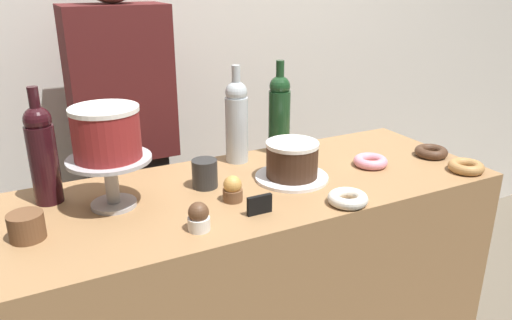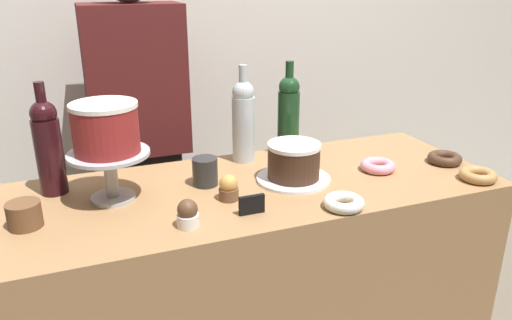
% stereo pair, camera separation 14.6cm
% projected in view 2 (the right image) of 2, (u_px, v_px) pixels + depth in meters
% --- Properties ---
extents(back_wall, '(6.00, 0.05, 2.60)m').
position_uv_depth(back_wall, '(184.00, 23.00, 2.10)').
color(back_wall, silver).
rests_on(back_wall, ground_plane).
extents(display_counter, '(1.48, 0.57, 0.90)m').
position_uv_depth(display_counter, '(256.00, 308.00, 1.65)').
color(display_counter, '#997047').
rests_on(display_counter, ground_plane).
extents(cake_stand_pedestal, '(0.22, 0.22, 0.14)m').
position_uv_depth(cake_stand_pedestal, '(110.00, 168.00, 1.36)').
color(cake_stand_pedestal, '#B2B2B7').
rests_on(cake_stand_pedestal, display_counter).
extents(white_layer_cake, '(0.18, 0.18, 0.14)m').
position_uv_depth(white_layer_cake, '(106.00, 128.00, 1.32)').
color(white_layer_cake, maroon).
rests_on(white_layer_cake, cake_stand_pedestal).
extents(silver_serving_platter, '(0.23, 0.23, 0.01)m').
position_uv_depth(silver_serving_platter, '(293.00, 179.00, 1.53)').
color(silver_serving_platter, white).
rests_on(silver_serving_platter, display_counter).
extents(chocolate_round_cake, '(0.16, 0.16, 0.11)m').
position_uv_depth(chocolate_round_cake, '(294.00, 161.00, 1.50)').
color(chocolate_round_cake, '#3D2619').
rests_on(chocolate_round_cake, silver_serving_platter).
extents(wine_bottle_green, '(0.08, 0.08, 0.33)m').
position_uv_depth(wine_bottle_green, '(289.00, 113.00, 1.71)').
color(wine_bottle_green, '#193D1E').
rests_on(wine_bottle_green, display_counter).
extents(wine_bottle_clear, '(0.08, 0.08, 0.33)m').
position_uv_depth(wine_bottle_clear, '(243.00, 120.00, 1.64)').
color(wine_bottle_clear, '#B2BCC1').
rests_on(wine_bottle_clear, display_counter).
extents(wine_bottle_dark_red, '(0.08, 0.08, 0.33)m').
position_uv_depth(wine_bottle_dark_red, '(48.00, 146.00, 1.39)').
color(wine_bottle_dark_red, black).
rests_on(wine_bottle_dark_red, display_counter).
extents(cupcake_chocolate, '(0.06, 0.06, 0.07)m').
position_uv_depth(cupcake_chocolate, '(188.00, 214.00, 1.23)').
color(cupcake_chocolate, white).
rests_on(cupcake_chocolate, display_counter).
extents(cupcake_caramel, '(0.06, 0.06, 0.07)m').
position_uv_depth(cupcake_caramel, '(229.00, 188.00, 1.38)').
color(cupcake_caramel, brown).
rests_on(cupcake_caramel, display_counter).
extents(donut_sugar, '(0.11, 0.11, 0.03)m').
position_uv_depth(donut_sugar, '(344.00, 203.00, 1.34)').
color(donut_sugar, silver).
rests_on(donut_sugar, display_counter).
extents(donut_chocolate, '(0.11, 0.11, 0.03)m').
position_uv_depth(donut_chocolate, '(445.00, 158.00, 1.66)').
color(donut_chocolate, '#472D1E').
rests_on(donut_chocolate, display_counter).
extents(donut_pink, '(0.11, 0.11, 0.03)m').
position_uv_depth(donut_pink, '(378.00, 166.00, 1.60)').
color(donut_pink, pink).
rests_on(donut_pink, display_counter).
extents(donut_maple, '(0.11, 0.11, 0.03)m').
position_uv_depth(donut_maple, '(478.00, 175.00, 1.52)').
color(donut_maple, '#B27F47').
rests_on(donut_maple, display_counter).
extents(cookie_stack, '(0.08, 0.08, 0.07)m').
position_uv_depth(cookie_stack, '(24.00, 215.00, 1.23)').
color(cookie_stack, brown).
rests_on(cookie_stack, display_counter).
extents(price_sign_chalkboard, '(0.07, 0.01, 0.05)m').
position_uv_depth(price_sign_chalkboard, '(252.00, 205.00, 1.30)').
color(price_sign_chalkboard, black).
rests_on(price_sign_chalkboard, display_counter).
extents(coffee_cup_ceramic, '(0.08, 0.08, 0.08)m').
position_uv_depth(coffee_cup_ceramic, '(205.00, 171.00, 1.48)').
color(coffee_cup_ceramic, '#282828').
rests_on(coffee_cup_ceramic, display_counter).
extents(barista_figure, '(0.36, 0.22, 1.60)m').
position_uv_depth(barista_figure, '(142.00, 152.00, 1.95)').
color(barista_figure, black).
rests_on(barista_figure, ground_plane).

